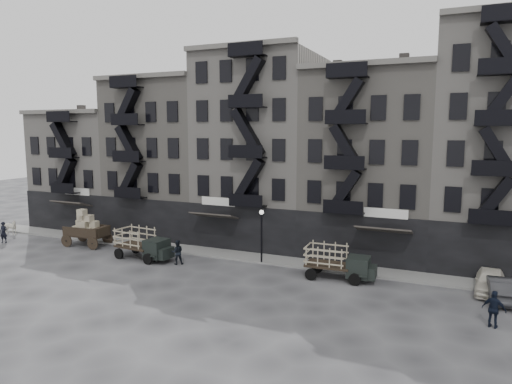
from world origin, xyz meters
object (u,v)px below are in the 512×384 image
at_px(stake_truck_west, 143,242).
at_px(policeman, 494,309).
at_px(car_east, 490,281).
at_px(car_far, 501,288).
at_px(pedestrian_west, 4,232).
at_px(horse, 10,227).
at_px(pedestrian_mid, 177,252).
at_px(wagon, 86,225).
at_px(stake_truck_east, 338,260).

bearing_deg(stake_truck_west, policeman, -1.04).
relative_size(car_east, car_far, 0.99).
distance_m(car_east, pedestrian_west, 40.68).
bearing_deg(stake_truck_west, horse, -179.51).
distance_m(car_far, pedestrian_mid, 22.53).
distance_m(stake_truck_west, car_east, 25.48).
xyz_separation_m(wagon, pedestrian_west, (-7.77, -2.29, -0.93)).
bearing_deg(wagon, policeman, -11.88).
height_order(stake_truck_west, policeman, stake_truck_west).
distance_m(stake_truck_east, car_east, 9.74).
height_order(stake_truck_east, car_far, stake_truck_east).
bearing_deg(car_far, policeman, 78.58).
bearing_deg(pedestrian_west, stake_truck_east, -16.29).
relative_size(horse, car_far, 0.39).
relative_size(stake_truck_west, car_far, 1.15).
bearing_deg(pedestrian_mid, car_east, 152.39).
distance_m(stake_truck_east, pedestrian_mid, 12.42).
bearing_deg(pedestrian_west, stake_truck_west, -17.22).
relative_size(horse, stake_truck_east, 0.36).
relative_size(pedestrian_mid, policeman, 0.95).
relative_size(wagon, pedestrian_mid, 2.13).
bearing_deg(wagon, car_far, -3.63).
xyz_separation_m(horse, car_far, (43.50, -0.24, 0.00)).
distance_m(stake_truck_west, stake_truck_east, 15.76).
height_order(horse, policeman, policeman).
height_order(car_far, policeman, policeman).
relative_size(wagon, car_east, 0.92).
relative_size(horse, stake_truck_west, 0.34).
xyz_separation_m(car_far, pedestrian_west, (-41.04, -2.32, 0.25)).
xyz_separation_m(stake_truck_west, car_east, (25.34, 2.61, -0.68)).
bearing_deg(pedestrian_mid, wagon, -43.31).
relative_size(stake_truck_east, car_far, 1.09).
xyz_separation_m(stake_truck_east, car_east, (9.64, 1.30, -0.63)).
xyz_separation_m(stake_truck_west, stake_truck_east, (15.70, 1.32, -0.05)).
relative_size(stake_truck_west, pedestrian_west, 2.63).
relative_size(horse, pedestrian_mid, 0.91).
height_order(stake_truck_west, car_far, stake_truck_west).
bearing_deg(policeman, horse, 9.58).
bearing_deg(horse, car_east, -99.86).
xyz_separation_m(car_far, policeman, (-0.70, -4.73, 0.27)).
xyz_separation_m(horse, policeman, (42.80, -4.97, 0.27)).
distance_m(stake_truck_west, policeman, 25.34).
bearing_deg(car_east, stake_truck_west, -170.10).
xyz_separation_m(horse, car_east, (43.00, 0.85, 0.02)).
xyz_separation_m(stake_truck_east, pedestrian_mid, (-12.33, -1.45, -0.42)).
distance_m(car_east, pedestrian_mid, 22.14).
relative_size(wagon, policeman, 2.03).
xyz_separation_m(stake_truck_west, policeman, (25.14, -3.20, -0.42)).
xyz_separation_m(stake_truck_west, car_far, (25.84, 1.53, -0.69)).
height_order(stake_truck_west, pedestrian_mid, stake_truck_west).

